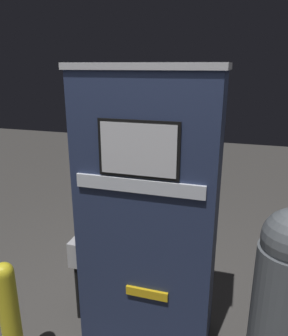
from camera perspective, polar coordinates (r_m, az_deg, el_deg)
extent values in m
cube|color=#232D4C|center=(2.53, 0.75, -18.56)|extent=(0.91, 0.44, 0.98)
cube|color=#232D4C|center=(2.11, 0.86, 3.40)|extent=(0.91, 0.44, 0.98)
cube|color=#B7B7BC|center=(2.04, 0.92, 17.33)|extent=(0.94, 0.47, 0.04)
cube|color=black|center=(1.89, -1.01, 3.24)|extent=(0.49, 0.01, 0.34)
cube|color=silver|center=(1.88, -1.07, 3.19)|extent=(0.46, 0.01, 0.31)
cube|color=silver|center=(1.95, -1.01, -3.16)|extent=(0.80, 0.02, 0.08)
cube|color=gold|center=(2.32, 0.48, -21.01)|extent=(0.29, 0.02, 0.06)
cube|color=#B7B7BC|center=(2.52, -11.18, -13.81)|extent=(0.09, 0.20, 0.19)
cylinder|color=black|center=(2.65, -11.44, -20.43)|extent=(0.03, 0.03, 0.45)
cylinder|color=yellow|center=(2.52, -22.19, -23.55)|extent=(0.13, 0.13, 0.75)
sphere|color=yellow|center=(2.30, -23.31, -16.37)|extent=(0.13, 0.13, 0.13)
cylinder|color=#51565B|center=(2.42, 22.91, -22.58)|extent=(0.39, 0.39, 0.95)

